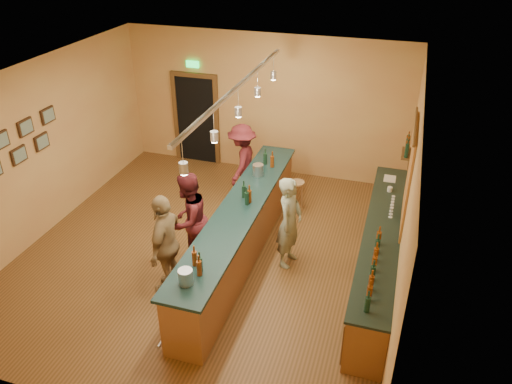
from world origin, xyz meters
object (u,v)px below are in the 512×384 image
(bartender, at_px, (289,222))
(customer_b, at_px, (166,244))
(customer_c, at_px, (242,162))
(back_counter, at_px, (380,253))
(bar_stool, at_px, (297,188))
(customer_a, at_px, (188,220))
(tasting_bar, at_px, (240,229))

(bartender, height_order, customer_b, customer_b)
(customer_c, bearing_deg, back_counter, 55.79)
(bar_stool, bearing_deg, bartender, -81.03)
(customer_a, bearing_deg, customer_b, 9.26)
(back_counter, bearing_deg, tasting_bar, -175.64)
(customer_b, bearing_deg, customer_c, 173.28)
(customer_a, bearing_deg, bartender, 118.48)
(back_counter, height_order, bar_stool, back_counter)
(back_counter, distance_m, customer_b, 3.50)
(tasting_bar, bearing_deg, back_counter, 4.36)
(back_counter, height_order, customer_a, customer_a)
(customer_b, relative_size, bar_stool, 2.73)
(tasting_bar, relative_size, bartender, 3.07)
(tasting_bar, xyz_separation_m, bar_stool, (0.56, 1.91, -0.12))
(customer_a, bearing_deg, back_counter, 112.17)
(back_counter, bearing_deg, customer_b, -157.96)
(bartender, relative_size, bar_stool, 2.61)
(back_counter, height_order, customer_b, customer_b)
(customer_c, bearing_deg, customer_b, -5.19)
(back_counter, bearing_deg, customer_a, -170.28)
(customer_b, bearing_deg, tasting_bar, 139.45)
(tasting_bar, xyz_separation_m, customer_a, (-0.80, -0.36, 0.25))
(customer_a, bearing_deg, bar_stool, 161.57)
(bartender, relative_size, customer_a, 0.97)
(back_counter, height_order, customer_c, customer_c)
(back_counter, height_order, bartender, bartender)
(bartender, xyz_separation_m, customer_a, (-1.64, -0.47, 0.03))
(bartender, bearing_deg, tasting_bar, 105.87)
(tasting_bar, bearing_deg, customer_c, 107.79)
(back_counter, relative_size, bar_stool, 7.15)
(back_counter, xyz_separation_m, bartender, (-1.53, -0.07, 0.34))
(tasting_bar, distance_m, customer_a, 0.91)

